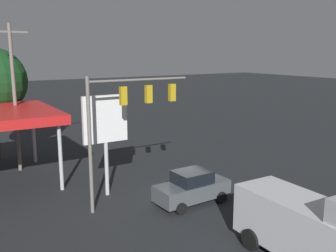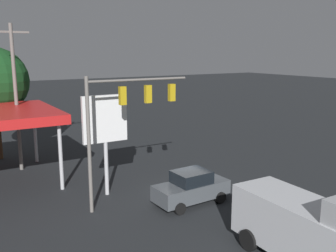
{
  "view_description": "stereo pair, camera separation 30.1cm",
  "coord_description": "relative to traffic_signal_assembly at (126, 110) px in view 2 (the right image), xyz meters",
  "views": [
    {
      "loc": [
        12.5,
        17.85,
        8.58
      ],
      "look_at": [
        0.0,
        -2.0,
        3.91
      ],
      "focal_mm": 40.0,
      "sensor_mm": 36.0,
      "label": 1
    },
    {
      "loc": [
        12.25,
        18.01,
        8.58
      ],
      "look_at": [
        0.0,
        -2.0,
        3.91
      ],
      "focal_mm": 40.0,
      "sensor_mm": 36.0,
      "label": 2
    }
  ],
  "objects": [
    {
      "name": "traffic_signal_assembly",
      "position": [
        0.0,
        0.0,
        0.0
      ],
      "size": [
        6.13,
        0.43,
        7.36
      ],
      "color": "slate",
      "rests_on": "ground"
    },
    {
      "name": "price_sign",
      "position": [
        0.48,
        -1.95,
        -0.99
      ],
      "size": [
        2.74,
        0.27,
        6.11
      ],
      "color": "#B7B7BC",
      "rests_on": "ground"
    },
    {
      "name": "delivery_truck",
      "position": [
        -3.36,
        9.89,
        -3.74
      ],
      "size": [
        2.69,
        6.85,
        3.58
      ],
      "rotation": [
        0.0,
        0.0,
        1.55
      ],
      "color": "silver",
      "rests_on": "ground"
    },
    {
      "name": "sedan_far",
      "position": [
        -3.12,
        1.87,
        -4.48
      ],
      "size": [
        4.46,
        2.18,
        1.93
      ],
      "rotation": [
        0.0,
        0.0,
        0.03
      ],
      "color": "#474C51",
      "rests_on": "ground"
    },
    {
      "name": "ground_plane",
      "position": [
        -3.64,
        0.47,
        -5.43
      ],
      "size": [
        200.0,
        200.0,
        0.0
      ],
      "primitive_type": "plane",
      "color": "black"
    },
    {
      "name": "utility_pole",
      "position": [
        4.0,
        -9.88,
        0.12
      ],
      "size": [
        2.4,
        0.26,
        10.53
      ],
      "color": "slate",
      "rests_on": "ground"
    }
  ]
}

